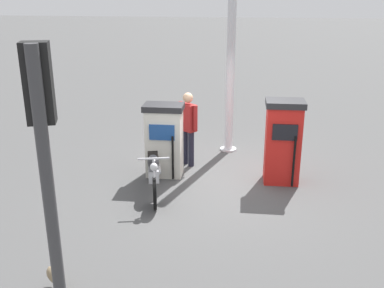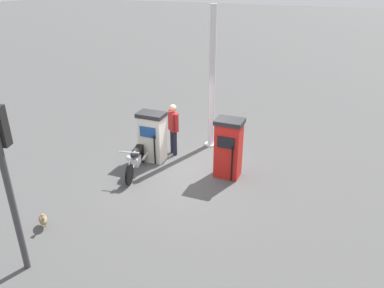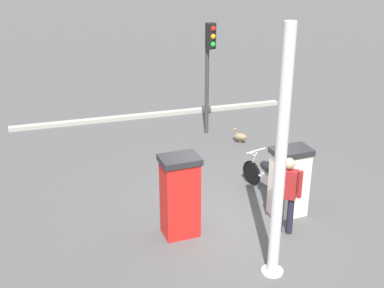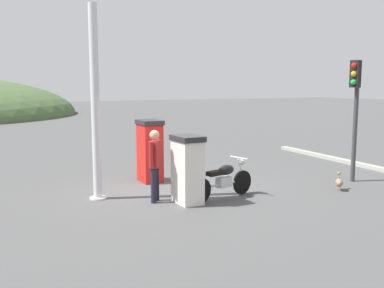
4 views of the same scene
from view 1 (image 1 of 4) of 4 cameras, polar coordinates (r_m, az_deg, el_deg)
The scene contains 8 objects.
ground_plane at distance 9.06m, azimuth 3.70°, elevation -5.05°, with size 120.00×120.00×0.00m, color #4C4C4C.
fuel_pump_near at distance 9.18m, azimuth -3.61°, elevation 0.55°, with size 0.59×0.83×1.54m.
fuel_pump_far at distance 8.99m, azimuth 11.68°, elevation 0.33°, with size 0.63×0.78×1.71m.
motorcycle_near_pump at distance 8.46m, azimuth -4.99°, elevation -3.47°, with size 1.90×0.69×0.93m.
attendant_person at distance 9.66m, azimuth -0.52°, elevation 2.57°, with size 0.43×0.50×1.66m.
wandering_duck at distance 6.24m, azimuth -17.21°, elevation -15.84°, with size 0.37×0.41×0.45m.
roadside_traffic_light at distance 4.23m, azimuth -18.41°, elevation -1.64°, with size 0.40×0.29×3.31m.
canopy_support_pole at distance 10.39m, azimuth 5.03°, elevation 10.54°, with size 0.40×0.40×4.48m.
Camera 1 is at (8.24, 0.62, 3.71)m, focal length 41.19 mm.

